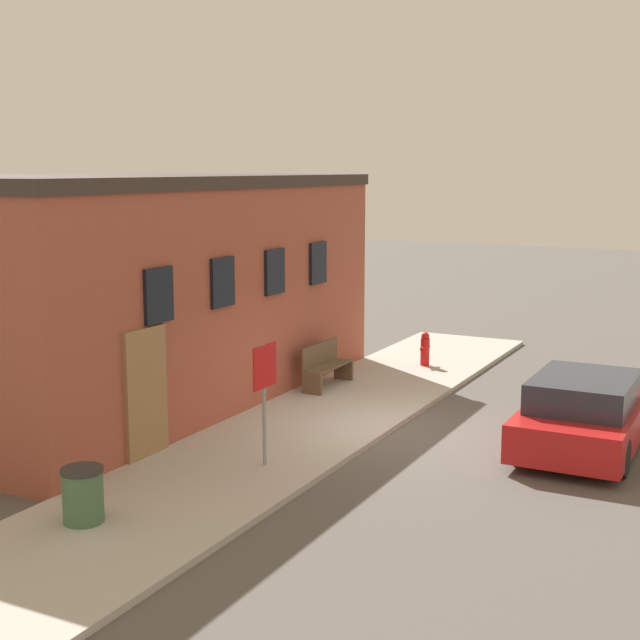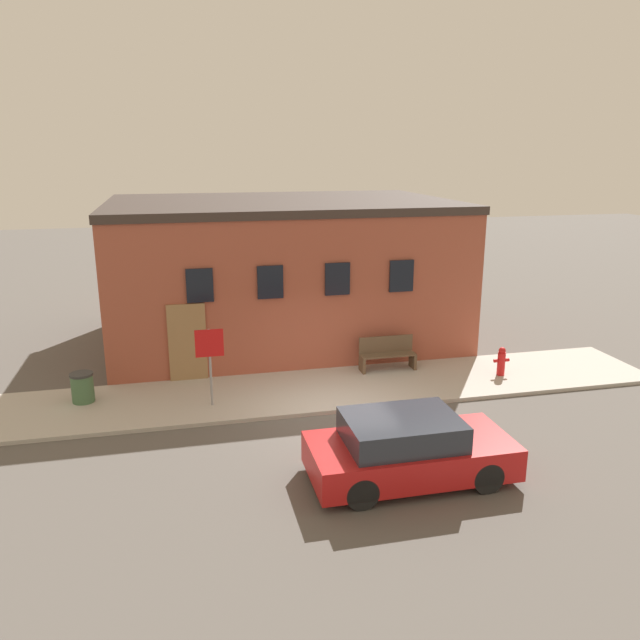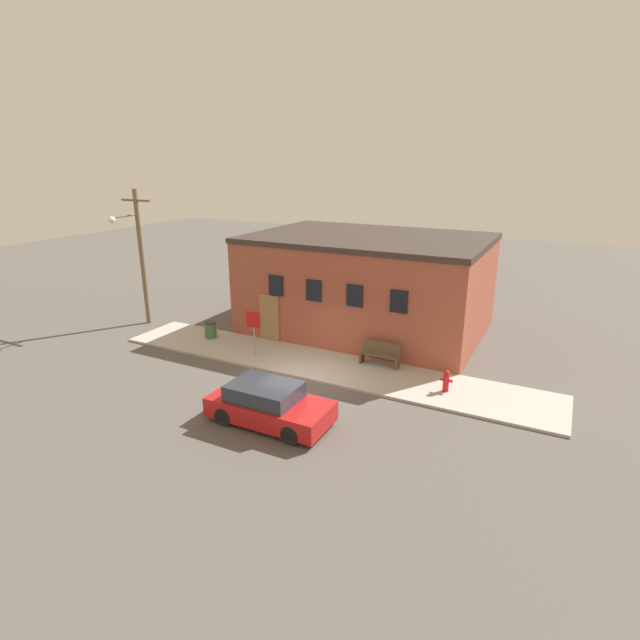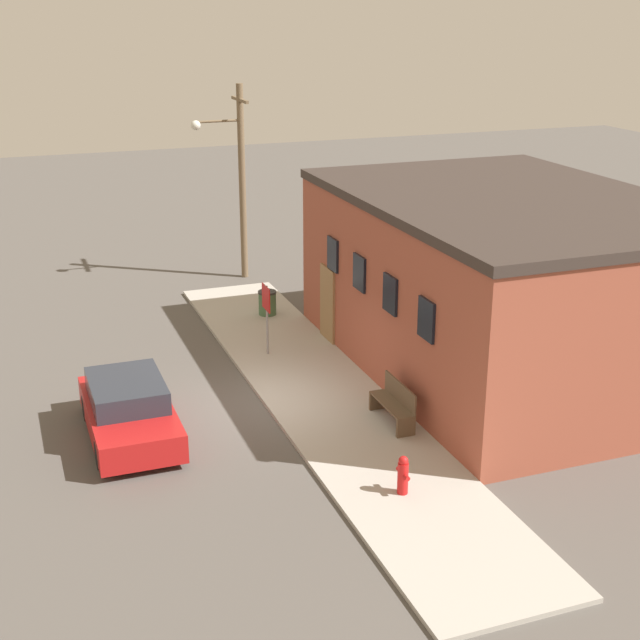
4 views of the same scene
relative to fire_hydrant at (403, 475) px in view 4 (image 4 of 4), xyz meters
The scene contains 9 objects.
ground_plane 5.23m from the fire_hydrant, 165.49° to the right, with size 80.00×80.00×0.00m, color #56514C.
sidewalk 5.06m from the fire_hydrant, behind, with size 18.18×2.94×0.10m.
brick_building 7.64m from the fire_hydrant, 134.30° to the left, with size 10.74×7.48×4.56m.
fire_hydrant is the anchor object (origin of this frame).
stop_sign 7.96m from the fire_hydrant, behind, with size 0.67×0.06×1.92m.
bench 3.13m from the fire_hydrant, 158.21° to the left, with size 1.58×0.44×0.94m.
trash_bin 10.99m from the fire_hydrant, behind, with size 0.56×0.56×0.74m.
utility_pole 15.70m from the fire_hydrant, behind, with size 1.80×1.78×6.59m.
parked_car 6.37m from the fire_hydrant, 134.53° to the right, with size 3.88×1.78×1.29m.
Camera 4 is at (18.69, -5.44, 9.08)m, focal length 50.00 mm.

